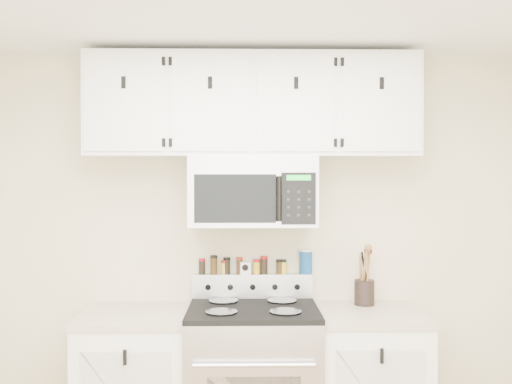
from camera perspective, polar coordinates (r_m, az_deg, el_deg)
back_wall at (r=3.68m, az=-0.36°, el=-5.79°), size 3.50×0.01×2.50m
microwave at (r=3.46m, az=-0.31°, el=0.09°), size 0.76×0.44×0.42m
upper_cabinets at (r=3.52m, az=-0.32°, el=8.60°), size 2.00×0.35×0.62m
utensil_crock at (r=3.66m, az=10.78°, el=-9.64°), size 0.12×0.12×0.36m
kitchen_timer at (r=3.66m, az=-1.09°, el=-7.59°), size 0.07×0.06×0.08m
salt_canister at (r=3.67m, az=5.00°, el=-6.95°), size 0.08×0.08×0.15m
spice_jar_0 at (r=3.67m, az=-5.43°, el=-7.40°), size 0.04×0.04×0.10m
spice_jar_1 at (r=3.66m, az=-4.24°, el=-7.25°), size 0.05×0.05×0.12m
spice_jar_2 at (r=3.66m, az=-3.20°, el=-7.50°), size 0.04×0.04×0.09m
spice_jar_3 at (r=3.66m, az=-2.94°, el=-7.35°), size 0.04×0.04×0.11m
spice_jar_4 at (r=3.66m, az=-1.66°, el=-7.34°), size 0.04×0.04×0.11m
spice_jar_5 at (r=3.66m, az=0.04°, el=-7.46°), size 0.05×0.05×0.09m
spice_jar_6 at (r=3.66m, az=0.81°, el=-7.31°), size 0.05×0.05×0.11m
spice_jar_7 at (r=3.66m, az=2.38°, el=-7.45°), size 0.05×0.05×0.09m
spice_jar_8 at (r=3.67m, az=2.74°, el=-7.45°), size 0.04×0.04×0.09m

